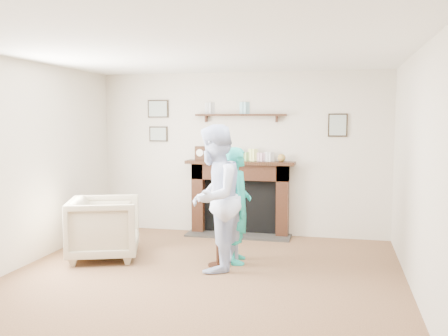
{
  "coord_description": "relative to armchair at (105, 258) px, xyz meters",
  "views": [
    {
      "loc": [
        1.48,
        -5.06,
        1.8
      ],
      "look_at": [
        0.1,
        0.9,
        1.19
      ],
      "focal_mm": 40.0,
      "sensor_mm": 36.0,
      "label": 1
    }
  ],
  "objects": [
    {
      "name": "man",
      "position": [
        1.5,
        -0.15,
        0.0
      ],
      "size": [
        0.74,
        0.91,
        1.73
      ],
      "primitive_type": "imported",
      "rotation": [
        0.0,
        0.0,
        -1.68
      ],
      "color": "silver",
      "rests_on": "ground"
    },
    {
      "name": "woman",
      "position": [
        1.7,
        0.22,
        0.0
      ],
      "size": [
        0.45,
        0.59,
        1.45
      ],
      "primitive_type": "imported",
      "rotation": [
        0.0,
        0.0,
        1.78
      ],
      "color": "#1FB1B1",
      "rests_on": "ground"
    },
    {
      "name": "pedestal_table",
      "position": [
        1.51,
        -0.0,
        0.62
      ],
      "size": [
        0.31,
        0.31,
        1.01
      ],
      "color": "black",
      "rests_on": "ground"
    },
    {
      "name": "armchair",
      "position": [
        0.0,
        0.0,
        0.0
      ],
      "size": [
        1.11,
        1.09,
        0.79
      ],
      "primitive_type": "imported",
      "rotation": [
        0.0,
        0.0,
        1.92
      ],
      "color": "tan",
      "rests_on": "ground"
    },
    {
      "name": "ground",
      "position": [
        1.45,
        -0.73,
        0.0
      ],
      "size": [
        5.0,
        5.0,
        0.0
      ],
      "primitive_type": "plane",
      "color": "brown",
      "rests_on": "ground"
    },
    {
      "name": "room_shell",
      "position": [
        1.44,
        -0.04,
        1.62
      ],
      "size": [
        4.54,
        5.02,
        2.52
      ],
      "color": "beige",
      "rests_on": "ground"
    }
  ]
}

